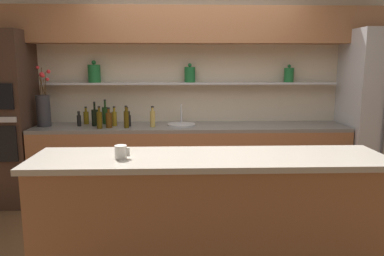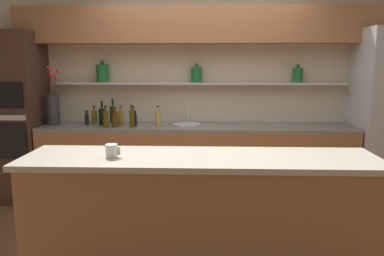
# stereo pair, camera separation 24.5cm
# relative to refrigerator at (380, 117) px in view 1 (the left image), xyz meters

# --- Properties ---
(ground_plane) EXTENTS (12.00, 12.00, 0.00)m
(ground_plane) POSITION_rel_refrigerator_xyz_m (-2.19, -1.20, -1.02)
(ground_plane) COLOR brown
(back_wall_unit) EXTENTS (5.20, 0.44, 2.60)m
(back_wall_unit) POSITION_rel_refrigerator_xyz_m (-2.19, 0.33, 0.53)
(back_wall_unit) COLOR beige
(back_wall_unit) RESTS_ON ground_plane
(back_counter_unit) EXTENTS (3.68, 0.62, 0.92)m
(back_counter_unit) POSITION_rel_refrigerator_xyz_m (-2.27, 0.04, -0.56)
(back_counter_unit) COLOR #99603D
(back_counter_unit) RESTS_ON ground_plane
(island_counter) EXTENTS (2.47, 0.61, 1.02)m
(island_counter) POSITION_rel_refrigerator_xyz_m (-2.19, -1.83, -0.51)
(island_counter) COLOR #99603D
(island_counter) RESTS_ON ground_plane
(refrigerator) EXTENTS (0.82, 0.73, 2.04)m
(refrigerator) POSITION_rel_refrigerator_xyz_m (0.00, 0.00, 0.00)
(refrigerator) COLOR #B7B7BC
(refrigerator) RESTS_ON ground_plane
(oven_tower) EXTENTS (0.66, 0.64, 2.02)m
(oven_tower) POSITION_rel_refrigerator_xyz_m (-4.46, 0.04, -0.01)
(oven_tower) COLOR #3D281E
(oven_tower) RESTS_ON ground_plane
(flower_vase) EXTENTS (0.18, 0.16, 0.70)m
(flower_vase) POSITION_rel_refrigerator_xyz_m (-3.99, 0.05, 0.10)
(flower_vase) COLOR #2D2D33
(flower_vase) RESTS_ON back_counter_unit
(sink_fixture) EXTENTS (0.34, 0.34, 0.25)m
(sink_fixture) POSITION_rel_refrigerator_xyz_m (-2.38, 0.05, -0.08)
(sink_fixture) COLOR #B7B7BC
(sink_fixture) RESTS_ON back_counter_unit
(bottle_spirit_0) EXTENTS (0.06, 0.06, 0.24)m
(bottle_spirit_0) POSITION_rel_refrigerator_xyz_m (-2.71, -0.05, 0.00)
(bottle_spirit_0) COLOR tan
(bottle_spirit_0) RESTS_ON back_counter_unit
(bottle_spirit_1) EXTENTS (0.07, 0.07, 0.23)m
(bottle_spirit_1) POSITION_rel_refrigerator_xyz_m (-3.21, -0.09, -0.01)
(bottle_spirit_1) COLOR #4C2D0C
(bottle_spirit_1) RESTS_ON back_counter_unit
(bottle_wine_2) EXTENTS (0.08, 0.08, 0.30)m
(bottle_wine_2) POSITION_rel_refrigerator_xyz_m (-3.30, 0.20, 0.01)
(bottle_wine_2) COLOR #193814
(bottle_wine_2) RESTS_ON back_counter_unit
(bottle_oil_3) EXTENTS (0.06, 0.06, 0.21)m
(bottle_oil_3) POSITION_rel_refrigerator_xyz_m (-3.53, 0.19, -0.02)
(bottle_oil_3) COLOR brown
(bottle_oil_3) RESTS_ON back_counter_unit
(bottle_oil_4) EXTENTS (0.05, 0.05, 0.23)m
(bottle_oil_4) POSITION_rel_refrigerator_xyz_m (-3.17, 0.04, -0.01)
(bottle_oil_4) COLOR olive
(bottle_oil_4) RESTS_ON back_counter_unit
(bottle_wine_5) EXTENTS (0.08, 0.08, 0.29)m
(bottle_wine_5) POSITION_rel_refrigerator_xyz_m (-3.40, 0.05, 0.00)
(bottle_wine_5) COLOR black
(bottle_wine_5) RESTS_ON back_counter_unit
(bottle_oil_6) EXTENTS (0.06, 0.06, 0.25)m
(bottle_oil_6) POSITION_rel_refrigerator_xyz_m (-3.31, -0.13, 0.00)
(bottle_oil_6) COLOR #47380A
(bottle_oil_6) RESTS_ON back_counter_unit
(bottle_oil_7) EXTENTS (0.06, 0.06, 0.22)m
(bottle_oil_7) POSITION_rel_refrigerator_xyz_m (-3.02, 0.06, -0.01)
(bottle_oil_7) COLOR brown
(bottle_oil_7) RESTS_ON back_counter_unit
(bottle_sauce_8) EXTENTS (0.05, 0.05, 0.18)m
(bottle_sauce_8) POSITION_rel_refrigerator_xyz_m (-3.58, 0.04, -0.02)
(bottle_sauce_8) COLOR black
(bottle_sauce_8) RESTS_ON back_counter_unit
(bottle_oil_9) EXTENTS (0.06, 0.06, 0.26)m
(bottle_oil_9) POSITION_rel_refrigerator_xyz_m (-3.01, -0.11, 0.01)
(bottle_oil_9) COLOR #47380A
(bottle_oil_9) RESTS_ON back_counter_unit
(bottle_sauce_10) EXTENTS (0.05, 0.05, 0.18)m
(bottle_sauce_10) POSITION_rel_refrigerator_xyz_m (-2.99, 0.00, -0.02)
(bottle_sauce_10) COLOR black
(bottle_sauce_10) RESTS_ON back_counter_unit
(coffee_mug) EXTENTS (0.10, 0.08, 0.09)m
(coffee_mug) POSITION_rel_refrigerator_xyz_m (-2.80, -1.88, 0.05)
(coffee_mug) COLOR silver
(coffee_mug) RESTS_ON island_counter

